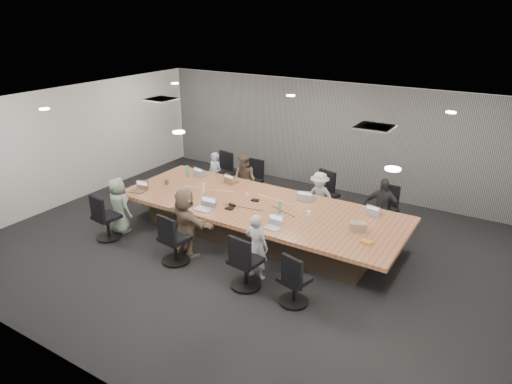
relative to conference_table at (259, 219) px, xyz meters
The scene contains 40 objects.
floor 0.64m from the conference_table, 90.00° to the right, with size 10.00×8.00×0.00m, color black.
ceiling 2.45m from the conference_table, 90.00° to the right, with size 10.00×8.00×0.00m, color white.
wall_back 3.64m from the conference_table, 90.00° to the left, with size 10.00×2.80×0.00m, color silver.
wall_front 4.61m from the conference_table, 90.00° to the right, with size 10.00×2.80×0.00m, color silver.
wall_left 5.12m from the conference_table, behind, with size 8.00×2.80×0.00m, color silver.
curtain 3.56m from the conference_table, 90.00° to the left, with size 9.80×0.04×2.80m, color slate.
conference_table is the anchor object (origin of this frame).
chair_0 2.71m from the conference_table, 141.18° to the left, with size 0.57×0.57×0.85m, color black, non-canonical shape.
chair_1 2.09m from the conference_table, 125.65° to the left, with size 0.52×0.52×0.76m, color black, non-canonical shape.
chair_2 1.86m from the conference_table, 66.06° to the left, with size 0.58×0.58×0.86m, color black, non-canonical shape.
chair_3 2.75m from the conference_table, 38.20° to the left, with size 0.50×0.50×0.75m, color black, non-canonical shape.
chair_4 3.14m from the conference_table, 147.19° to the right, with size 0.55×0.55×0.81m, color black, non-canonical shape.
chair_5 1.88m from the conference_table, 115.24° to the right, with size 0.56×0.56×0.83m, color black, non-canonical shape.
chair_6 1.87m from the conference_table, 65.33° to the right, with size 0.57×0.57×0.84m, color black, non-canonical shape.
chair_7 2.41m from the conference_table, 44.86° to the right, with size 0.51×0.51×0.75m, color black, non-canonical shape.
person_0 2.51m from the conference_table, 147.42° to the left, with size 0.42×0.28×1.15m, color #99AEBF.
laptop_0 2.29m from the conference_table, 159.26° to the left, with size 0.30×0.21×0.02m, color #B2B2B7.
person_1 1.83m from the conference_table, 132.09° to the left, with size 0.60×0.47×1.23m, color brown.
laptop_1 1.50m from the conference_table, 146.73° to the left, with size 0.30×0.20×0.02m, color #8C6647.
person_2 1.56m from the conference_table, 60.79° to the left, with size 0.75×0.43×1.17m, color #B0B0B0.
laptop_2 1.15m from the conference_table, 46.66° to the left, with size 0.32×0.22×0.02m, color #B2B2B7.
person_3 2.56m from the conference_table, 32.01° to the left, with size 0.76×0.32×1.30m, color #252526.
laptop_3 2.33m from the conference_table, 20.32° to the left, with size 0.28×0.20×0.02m, color #B2B2B7.
person_4 2.97m from the conference_table, 152.89° to the right, with size 0.60×0.39×1.22m, color gray.
laptop_4 2.78m from the conference_table, 163.13° to the right, with size 0.30×0.20×0.02m, color #8C6647.
person_5 1.60m from the conference_table, 120.69° to the right, with size 1.28×0.41×1.38m, color #7D6653.
laptop_5 1.18m from the conference_table, 135.05° to the right, with size 0.35×0.24×0.02m, color #B2B2B7.
person_6 1.57m from the conference_table, 59.95° to the right, with size 0.45×0.30×1.24m, color #B1B1B7.
laptop_6 1.17m from the conference_table, 45.69° to the right, with size 0.30×0.21×0.02m, color #B2B2B7.
bottle_green_left 2.44m from the conference_table, 166.70° to the left, with size 0.08×0.08×0.27m, color #42935D.
bottle_green_right 0.76m from the conference_table, 14.85° to the right, with size 0.07×0.07×0.25m, color #42935D.
bottle_clear 1.43m from the conference_table, behind, with size 0.07×0.07×0.23m, color silver.
cup_white_far 0.61m from the conference_table, 152.54° to the left, with size 0.07×0.07×0.09m, color white.
cup_white_near 1.18m from the conference_table, ahead, with size 0.08×0.08×0.10m, color white.
mug_brown 2.43m from the conference_table, behind, with size 0.09×0.09×0.11m, color brown.
mic_left 0.73m from the conference_table, 126.61° to the right, with size 0.16×0.10×0.03m, color black.
mic_right 0.41m from the conference_table, 142.10° to the left, with size 0.16×0.10×0.03m, color black.
stapler 0.66m from the conference_table, 137.57° to the right, with size 0.16×0.04×0.06m, color black.
canvas_bag 2.19m from the conference_table, ahead, with size 0.29×0.18×0.16m, color gray.
snack_packet 2.51m from the conference_table, 10.46° to the right, with size 0.20×0.13×0.04m, color orange.
Camera 1 is at (4.45, -6.84, 4.48)m, focal length 32.00 mm.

